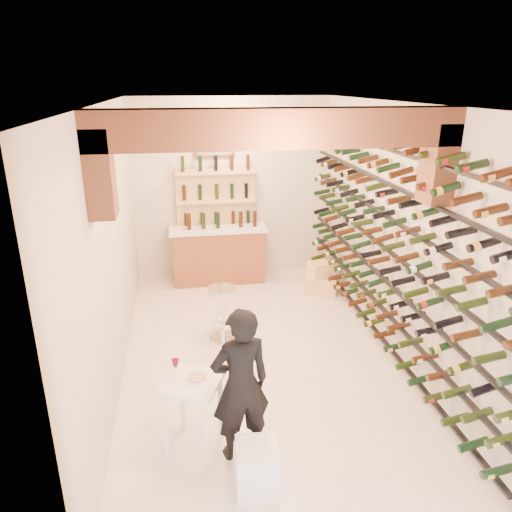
{
  "coord_description": "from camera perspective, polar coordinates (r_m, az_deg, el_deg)",
  "views": [
    {
      "loc": [
        -0.93,
        -5.46,
        3.42
      ],
      "look_at": [
        0.0,
        0.3,
        1.3
      ],
      "focal_mm": 33.7,
      "sensor_mm": 36.0,
      "label": 1
    }
  ],
  "objects": [
    {
      "name": "crate_lower",
      "position": [
        8.31,
        7.71,
        -3.32
      ],
      "size": [
        0.63,
        0.54,
        0.32
      ],
      "primitive_type": "cube",
      "rotation": [
        0.0,
        0.0,
        -0.38
      ],
      "color": "#E9BE7F",
      "rests_on": "ground"
    },
    {
      "name": "white_stool",
      "position": [
        4.61,
        0.13,
        -23.88
      ],
      "size": [
        0.39,
        0.39,
        0.46
      ],
      "primitive_type": "cube",
      "rotation": [
        0.0,
        0.0,
        -0.07
      ],
      "color": "white",
      "rests_on": "ground"
    },
    {
      "name": "crate_upper",
      "position": [
        8.21,
        7.8,
        -1.52
      ],
      "size": [
        0.48,
        0.39,
        0.24
      ],
      "primitive_type": "cube",
      "rotation": [
        0.0,
        0.0,
        0.27
      ],
      "color": "#E9BE7F",
      "rests_on": "crate_lower"
    },
    {
      "name": "tasting_table",
      "position": [
        4.83,
        -7.56,
        -15.78
      ],
      "size": [
        0.67,
        0.67,
        0.91
      ],
      "rotation": [
        0.0,
        0.0,
        -0.39
      ],
      "color": "white",
      "rests_on": "ground"
    },
    {
      "name": "back_counter",
      "position": [
        8.63,
        -4.46,
        0.37
      ],
      "size": [
        1.7,
        0.62,
        1.29
      ],
      "color": "brown",
      "rests_on": "ground"
    },
    {
      "name": "back_shelving",
      "position": [
        8.67,
        -4.71,
        4.86
      ],
      "size": [
        1.4,
        0.31,
        2.73
      ],
      "color": "#E2B37F",
      "rests_on": "ground"
    },
    {
      "name": "chrome_barstool",
      "position": [
        6.7,
        -3.98,
        -6.37
      ],
      "size": [
        0.4,
        0.4,
        0.78
      ],
      "rotation": [
        0.0,
        0.0,
        -0.08
      ],
      "color": "silver",
      "rests_on": "ground"
    },
    {
      "name": "ground",
      "position": [
        6.51,
        0.43,
        -11.72
      ],
      "size": [
        6.0,
        6.0,
        0.0
      ],
      "primitive_type": "plane",
      "color": "silver",
      "rests_on": "ground"
    },
    {
      "name": "wine_rack",
      "position": [
        6.28,
        14.4,
        1.97
      ],
      "size": [
        0.32,
        5.7,
        2.56
      ],
      "color": "black",
      "rests_on": "ground"
    },
    {
      "name": "person",
      "position": [
        4.6,
        -1.84,
        -15.04
      ],
      "size": [
        0.64,
        0.49,
        1.56
      ],
      "primitive_type": "imported",
      "rotation": [
        0.0,
        0.0,
        3.35
      ],
      "color": "black",
      "rests_on": "ground"
    },
    {
      "name": "room_shell",
      "position": [
        5.41,
        0.96,
        7.48
      ],
      "size": [
        3.52,
        6.02,
        3.21
      ],
      "color": "beige",
      "rests_on": "ground"
    }
  ]
}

